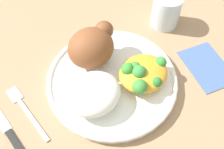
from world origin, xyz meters
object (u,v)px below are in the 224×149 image
at_px(roasted_chicken, 92,46).
at_px(knife, 8,131).
at_px(plate, 112,80).
at_px(fork, 26,110).
at_px(mac_cheese_with_broccoli, 143,73).
at_px(napkin, 207,66).
at_px(water_glass, 166,11).
at_px(rice_pile, 93,93).

relative_size(roasted_chicken, knife, 0.55).
bearing_deg(plate, fork, 165.97).
xyz_separation_m(mac_cheese_with_broccoli, fork, (-0.22, 0.08, -0.04)).
xyz_separation_m(mac_cheese_with_broccoli, knife, (-0.26, 0.06, -0.04)).
xyz_separation_m(plate, napkin, (0.19, -0.08, -0.01)).
bearing_deg(plate, roasted_chicken, 95.54).
xyz_separation_m(plate, mac_cheese_with_broccoli, (0.05, -0.04, 0.03)).
bearing_deg(roasted_chicken, mac_cheese_with_broccoli, -61.24).
bearing_deg(water_glass, knife, -172.88).
bearing_deg(rice_pile, fork, 150.52).
distance_m(plate, water_glass, 0.22).
distance_m(rice_pile, napkin, 0.26).
xyz_separation_m(plate, rice_pile, (-0.06, -0.02, 0.03)).
distance_m(roasted_chicken, fork, 0.18).
height_order(rice_pile, mac_cheese_with_broccoli, rice_pile).
xyz_separation_m(fork, water_glass, (0.37, 0.03, 0.04)).
height_order(mac_cheese_with_broccoli, napkin, mac_cheese_with_broccoli).
bearing_deg(rice_pile, knife, 165.10).
relative_size(plate, rice_pile, 2.57).
bearing_deg(water_glass, rice_pile, -159.91).
bearing_deg(mac_cheese_with_broccoli, fork, 160.27).
bearing_deg(rice_pile, water_glass, 20.09).
relative_size(roasted_chicken, water_glass, 1.34).
height_order(plate, roasted_chicken, roasted_chicken).
bearing_deg(fork, plate, -14.03).
bearing_deg(plate, rice_pile, -158.51).
height_order(fork, napkin, fork).
xyz_separation_m(plate, fork, (-0.17, 0.04, -0.01)).
relative_size(mac_cheese_with_broccoli, fork, 0.71).
distance_m(plate, napkin, 0.21).
bearing_deg(mac_cheese_with_broccoli, rice_pile, 172.69).
height_order(roasted_chicken, fork, roasted_chicken).
relative_size(roasted_chicken, napkin, 0.91).
bearing_deg(water_glass, mac_cheese_with_broccoli, -145.21).
xyz_separation_m(knife, napkin, (0.41, -0.10, -0.00)).
distance_m(rice_pile, mac_cheese_with_broccoli, 0.10).
bearing_deg(mac_cheese_with_broccoli, water_glass, 34.79).
bearing_deg(water_glass, napkin, -93.56).
distance_m(roasted_chicken, napkin, 0.25).
distance_m(knife, napkin, 0.42).
relative_size(rice_pile, fork, 0.71).
relative_size(knife, napkin, 1.64).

